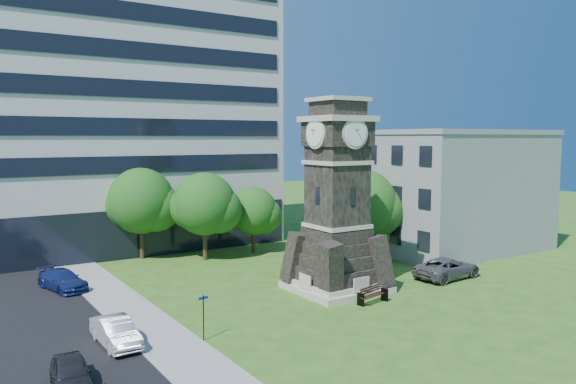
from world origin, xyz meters
TOP-DOWN VIEW (x-y plane):
  - ground at (0.00, 0.00)m, footprint 160.00×160.00m
  - sidewalk at (-9.50, 5.00)m, footprint 3.00×70.00m
  - clock_tower at (3.00, 2.00)m, footprint 5.40×5.40m
  - office_tall at (-3.20, 25.84)m, footprint 26.20×15.11m
  - office_low at (19.97, 8.00)m, footprint 15.20×12.20m
  - car_street_south at (-14.44, -3.70)m, footprint 1.84×3.72m
  - car_street_mid at (-11.65, 0.02)m, footprint 1.51×3.99m
  - car_street_north at (-11.72, 11.66)m, footprint 2.81×4.69m
  - car_east_lot at (11.34, 0.20)m, footprint 5.35×2.74m
  - park_bench at (2.99, -1.43)m, footprint 1.96×0.52m
  - street_sign at (-7.92, -1.66)m, footprint 0.53×0.05m
  - tree_nw at (-4.27, 18.09)m, footprint 5.84×5.31m
  - tree_nc at (-0.20, 14.86)m, footprint 5.51×5.01m
  - tree_ne at (4.40, 15.20)m, footprint 4.52×4.11m
  - tree_east at (10.37, 8.12)m, footprint 6.14×5.58m

SIDE VIEW (x-z plane):
  - ground at x=0.00m, z-range 0.00..0.00m
  - sidewalk at x=-9.50m, z-range 0.00..0.06m
  - park_bench at x=2.99m, z-range 0.03..1.04m
  - car_street_south at x=-14.44m, z-range 0.00..1.22m
  - car_street_north at x=-11.72m, z-range 0.00..1.27m
  - car_street_mid at x=-11.65m, z-range 0.00..1.30m
  - car_east_lot at x=11.34m, z-range 0.00..1.44m
  - street_sign at x=-7.92m, z-range 0.28..2.51m
  - tree_ne at x=4.40m, z-range 0.62..6.25m
  - tree_east at x=10.37m, z-range 0.66..7.92m
  - tree_nc at x=-0.20m, z-range 0.82..7.84m
  - tree_nw at x=-4.27m, z-range 0.83..8.19m
  - office_low at x=19.97m, z-range 0.01..10.41m
  - clock_tower at x=3.00m, z-range -0.83..11.39m
  - office_tall at x=-3.20m, z-range -0.08..28.52m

